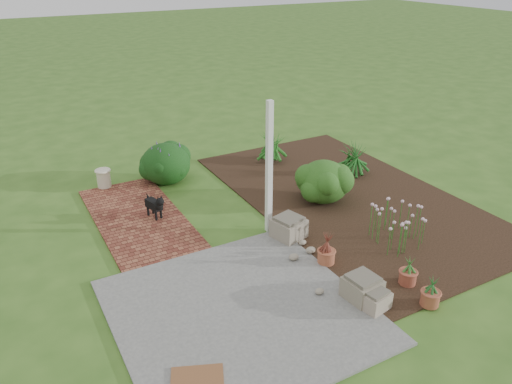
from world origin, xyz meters
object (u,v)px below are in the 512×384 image
stone_trough_near (374,300)px  black_dog (155,204)px  cream_ceramic_urn (104,178)px  evergreen_shrub (324,181)px

stone_trough_near → black_dog: (-1.88, 4.17, 0.16)m
cream_ceramic_urn → evergreen_shrub: 4.81m
stone_trough_near → black_dog: bearing=114.3°
cream_ceramic_urn → evergreen_shrub: bearing=-36.7°
stone_trough_near → evergreen_shrub: 3.56m
stone_trough_near → cream_ceramic_urn: (-2.42, 6.11, 0.07)m
stone_trough_near → evergreen_shrub: bearing=66.1°
cream_ceramic_urn → stone_trough_near: bearing=-68.4°
stone_trough_near → black_dog: size_ratio=0.70×
cream_ceramic_urn → black_dog: bearing=-74.6°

